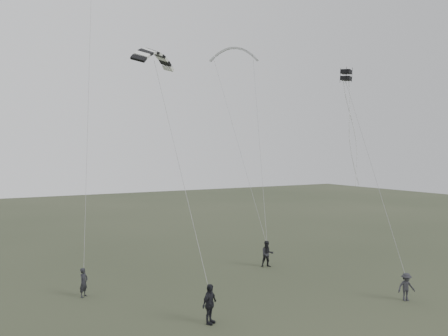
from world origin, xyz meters
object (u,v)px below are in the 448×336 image
flyer_left (84,282)px  kite_striped (154,52)px  kite_pale_large (234,48)px  flyer_right (267,254)px  flyer_far (406,287)px  kite_box (346,75)px  flyer_center (210,304)px

flyer_left → kite_striped: (3.50, -2.50, 13.30)m
flyer_left → kite_pale_large: size_ratio=0.38×
flyer_right → kite_pale_large: kite_pale_large is taller
flyer_far → kite_pale_large: 24.95m
flyer_left → kite_box: kite_box is taller
flyer_center → flyer_left: bearing=91.6°
flyer_left → flyer_center: (4.58, -7.19, 0.14)m
flyer_center → flyer_far: bearing=-43.4°
flyer_far → kite_striped: (-12.41, 7.21, 13.35)m
flyer_left → flyer_right: size_ratio=0.88×
flyer_far → kite_box: bearing=104.2°
kite_pale_large → flyer_right: bearing=-68.9°
flyer_right → kite_box: bearing=-36.0°
flyer_right → kite_pale_large: bearing=97.6°
kite_pale_large → kite_box: kite_pale_large is taller
flyer_right → kite_striped: bearing=-143.5°
flyer_far → kite_pale_large: (-0.77, 18.09, 17.17)m
flyer_left → flyer_far: flyer_left is taller
flyer_far → kite_box: 13.89m
flyer_left → flyer_right: bearing=-43.1°
flyer_right → kite_pale_large: (1.90, 8.13, 17.01)m
flyer_left → kite_pale_large: 24.34m
kite_pale_large → kite_striped: (-11.64, -10.88, -3.82)m
flyer_center → kite_striped: kite_striped is taller
flyer_left → flyer_center: size_ratio=0.86×
kite_pale_large → kite_box: (1.18, -12.83, -4.32)m
flyer_left → flyer_far: (15.91, -9.71, -0.05)m
kite_striped → flyer_center: bearing=-112.7°
kite_box → flyer_center: bearing=164.6°
flyer_left → flyer_far: size_ratio=1.07×
flyer_center → flyer_far: size_ratio=1.24×
flyer_left → kite_pale_large: (15.14, 8.38, 17.12)m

